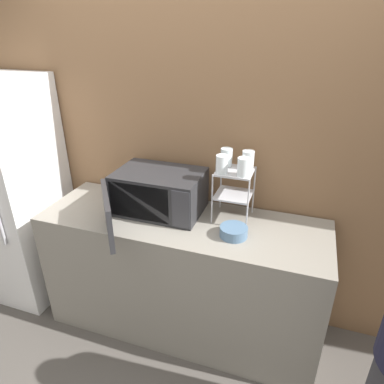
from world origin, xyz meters
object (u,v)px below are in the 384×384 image
(bowl, at_px, (234,232))
(glass_back_left, at_px, (226,157))
(dish_rack, at_px, (234,184))
(glass_back_right, at_px, (248,160))
(microwave, at_px, (157,193))
(refrigerator, at_px, (14,193))
(glass_front_left, at_px, (222,164))
(glass_front_right, at_px, (243,167))

(bowl, bearing_deg, glass_back_left, 114.52)
(dish_rack, xyz_separation_m, glass_back_right, (0.07, 0.07, 0.15))
(microwave, distance_m, refrigerator, 1.23)
(glass_front_left, height_order, bowl, glass_front_left)
(dish_rack, height_order, bowl, dish_rack)
(glass_back_right, bearing_deg, glass_front_right, -91.01)
(glass_front_left, xyz_separation_m, glass_front_right, (0.13, -0.00, 0.00))
(dish_rack, height_order, glass_front_right, glass_front_right)
(refrigerator, bearing_deg, bowl, -2.63)
(microwave, bearing_deg, refrigerator, -177.36)
(microwave, relative_size, glass_back_right, 6.71)
(glass_back_right, height_order, refrigerator, refrigerator)
(glass_front_right, relative_size, bowl, 0.68)
(glass_back_right, distance_m, glass_back_left, 0.14)
(dish_rack, height_order, refrigerator, refrigerator)
(glass_front_left, relative_size, glass_back_left, 1.00)
(microwave, bearing_deg, glass_front_left, 2.31)
(glass_front_left, bearing_deg, refrigerator, -177.44)
(glass_back_left, distance_m, refrigerator, 1.72)
(dish_rack, distance_m, glass_front_left, 0.18)
(dish_rack, xyz_separation_m, bowl, (0.06, -0.22, -0.21))
(dish_rack, relative_size, glass_back_right, 2.93)
(glass_back_right, relative_size, bowl, 0.68)
(dish_rack, bearing_deg, glass_front_right, -46.41)
(glass_back_right, height_order, bowl, glass_back_right)
(glass_front_left, xyz_separation_m, bowl, (0.13, -0.16, -0.37))
(glass_back_right, distance_m, glass_front_right, 0.13)
(glass_back_right, distance_m, refrigerator, 1.85)
(glass_front_right, xyz_separation_m, bowl, (-0.01, -0.16, -0.37))
(glass_front_left, xyz_separation_m, refrigerator, (-1.66, -0.07, -0.43))
(glass_front_right, distance_m, glass_back_left, 0.19)
(refrigerator, bearing_deg, glass_front_left, 2.56)
(dish_rack, relative_size, glass_front_right, 2.93)
(glass_front_left, relative_size, glass_front_right, 1.00)
(bowl, bearing_deg, microwave, 166.25)
(glass_back_left, bearing_deg, glass_back_right, -0.51)
(dish_rack, relative_size, refrigerator, 0.19)
(refrigerator, bearing_deg, glass_front_right, 2.34)
(glass_front_right, bearing_deg, dish_rack, 133.59)
(glass_back_right, bearing_deg, microwave, -165.26)
(bowl, bearing_deg, refrigerator, 177.37)
(glass_front_left, relative_size, refrigerator, 0.06)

